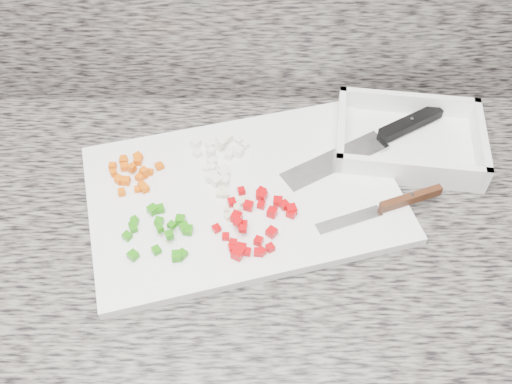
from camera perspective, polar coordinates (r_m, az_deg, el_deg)
cabinet at (r=1.29m, az=-4.51°, el=-15.67°), size 3.92×0.62×0.86m
countertop at (r=0.90m, az=-6.25°, el=-3.89°), size 3.96×0.64×0.04m
cutting_board at (r=0.91m, az=-1.27°, el=-0.16°), size 0.55×0.43×0.02m
carrot_pile at (r=0.94m, az=-12.11°, el=1.99°), size 0.09×0.09×0.02m
onion_pile at (r=0.94m, az=-3.64°, el=3.40°), size 0.10×0.12×0.02m
green_pepper_pile at (r=0.85m, az=-9.31°, el=-3.96°), size 0.10×0.10×0.02m
red_pepper_pile at (r=0.85m, az=-0.05°, el=-3.09°), size 0.13×0.14×0.02m
garlic_pile at (r=0.88m, az=-2.25°, el=-0.99°), size 0.05×0.07×0.01m
chef_knife at (r=1.00m, az=12.85°, el=5.54°), size 0.29×0.19×0.02m
paring_knife at (r=0.90m, az=13.77°, el=-1.16°), size 0.20×0.09×0.02m
tray at (r=1.01m, az=14.95°, el=4.94°), size 0.26×0.21×0.05m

